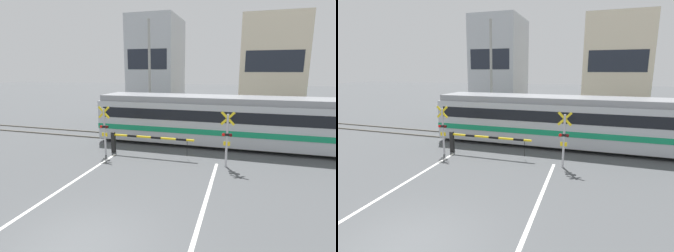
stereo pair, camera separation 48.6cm
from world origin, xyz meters
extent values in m
plane|color=#4C4F51|center=(0.00, 0.00, 0.00)|extent=(160.00, 160.00, 0.00)
cube|color=#5B564C|center=(0.00, 10.43, 0.04)|extent=(50.00, 0.10, 0.08)
cube|color=#5B564C|center=(0.00, 11.86, 0.04)|extent=(50.00, 0.10, 0.08)
cube|color=white|center=(-2.82, 1.78, 0.00)|extent=(0.14, 11.55, 0.01)
cube|color=white|center=(2.82, 1.78, 0.00)|extent=(0.14, 11.55, 0.01)
cube|color=#B7BCC1|center=(4.87, 11.14, 1.46)|extent=(19.86, 2.94, 2.46)
cube|color=gray|center=(4.87, 11.14, 2.87)|extent=(19.66, 2.59, 0.36)
cube|color=#148C59|center=(4.87, 11.14, 1.09)|extent=(19.88, 3.00, 0.32)
cube|color=black|center=(4.87, 11.14, 2.01)|extent=(19.07, 2.99, 0.64)
cube|color=black|center=(-5.07, 11.14, 2.01)|extent=(0.03, 2.06, 0.80)
cylinder|color=black|center=(-1.29, 10.43, 0.38)|extent=(0.76, 0.12, 0.76)
cylinder|color=black|center=(-1.29, 11.86, 0.38)|extent=(0.76, 0.12, 0.76)
cube|color=black|center=(-3.07, 7.85, 0.59)|extent=(0.20, 0.20, 1.18)
cube|color=yellow|center=(-0.74, 7.85, 1.04)|extent=(4.66, 0.09, 0.09)
cube|color=black|center=(-1.91, 7.85, 1.04)|extent=(0.56, 0.10, 0.10)
cube|color=black|center=(-0.51, 7.85, 1.04)|extent=(0.56, 0.10, 0.10)
cube|color=black|center=(0.89, 7.85, 1.04)|extent=(0.56, 0.10, 0.10)
cylinder|color=black|center=(1.22, 7.85, 0.57)|extent=(0.02, 0.02, 0.83)
cube|color=black|center=(3.07, 14.16, 0.59)|extent=(0.20, 0.20, 1.18)
cube|color=yellow|center=(0.74, 14.16, 1.04)|extent=(4.66, 0.09, 0.09)
cube|color=black|center=(1.91, 14.16, 1.04)|extent=(0.56, 0.10, 0.10)
cube|color=black|center=(0.51, 14.16, 1.04)|extent=(0.56, 0.10, 0.10)
cube|color=black|center=(-0.89, 14.16, 1.04)|extent=(0.56, 0.10, 0.10)
cylinder|color=black|center=(-1.22, 14.16, 0.57)|extent=(0.02, 0.02, 0.83)
cylinder|color=#B2B2B7|center=(-3.27, 7.29, 1.30)|extent=(0.11, 0.11, 2.60)
cube|color=yellow|center=(-3.27, 7.29, 2.40)|extent=(0.68, 0.04, 0.68)
cube|color=yellow|center=(-3.27, 7.29, 2.40)|extent=(0.68, 0.04, 0.68)
cube|color=black|center=(-3.27, 7.29, 1.61)|extent=(0.44, 0.12, 0.12)
cylinder|color=red|center=(-3.44, 7.22, 1.61)|extent=(0.15, 0.03, 0.15)
cylinder|color=#4C0C0C|center=(-3.10, 7.22, 1.61)|extent=(0.15, 0.03, 0.15)
cube|color=yellow|center=(-3.27, 7.27, 1.17)|extent=(0.32, 0.03, 0.20)
cylinder|color=#B2B2B7|center=(3.27, 7.29, 1.30)|extent=(0.11, 0.11, 2.60)
cube|color=yellow|center=(3.27, 7.29, 2.40)|extent=(0.68, 0.04, 0.68)
cube|color=yellow|center=(3.27, 7.29, 2.40)|extent=(0.68, 0.04, 0.68)
cube|color=black|center=(3.27, 7.29, 1.61)|extent=(0.44, 0.12, 0.12)
cylinder|color=red|center=(3.10, 7.22, 1.61)|extent=(0.15, 0.03, 0.15)
cylinder|color=#4C0C0C|center=(3.44, 7.22, 1.61)|extent=(0.15, 0.03, 0.15)
cube|color=yellow|center=(3.27, 7.27, 1.17)|extent=(0.32, 0.03, 0.20)
cylinder|color=#23232D|center=(-1.10, 16.73, 0.40)|extent=(0.13, 0.13, 0.81)
cylinder|color=#23232D|center=(-0.96, 16.73, 0.40)|extent=(0.13, 0.13, 0.81)
cube|color=navy|center=(-1.03, 16.73, 1.13)|extent=(0.38, 0.22, 0.64)
sphere|color=tan|center=(-1.03, 16.73, 1.56)|extent=(0.22, 0.22, 0.22)
cube|color=#B2B7BC|center=(-6.01, 24.77, 5.21)|extent=(5.18, 6.80, 10.42)
cube|color=#1E232D|center=(-6.01, 21.37, 5.73)|extent=(4.35, 0.03, 2.08)
cube|color=beige|center=(6.45, 24.77, 4.93)|extent=(6.06, 6.80, 9.85)
cube|color=#1E232D|center=(6.45, 21.37, 5.42)|extent=(5.09, 0.03, 1.97)
cylinder|color=gray|center=(-4.02, 16.66, 4.40)|extent=(0.22, 0.22, 8.80)
camera|label=1|loc=(3.90, -5.14, 4.64)|focal=28.00mm
camera|label=2|loc=(4.37, -5.00, 4.64)|focal=28.00mm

